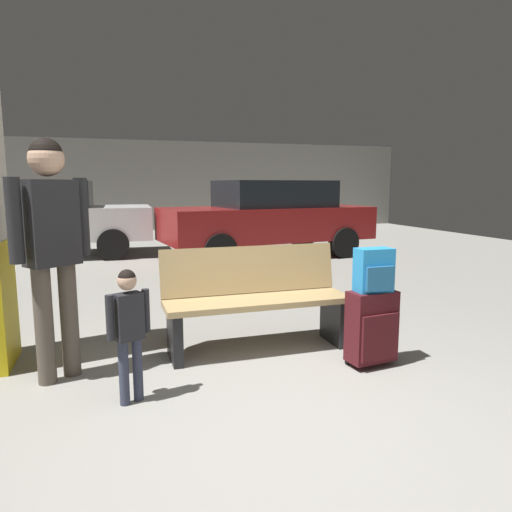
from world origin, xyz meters
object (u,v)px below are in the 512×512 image
object	(u,v)px
bench	(256,299)
adult	(51,234)
child	(128,322)
parked_car_far	(42,217)
parked_car_near	(268,216)
suitcase	(372,327)
backpack_bright	(374,271)

from	to	relation	value
bench	adult	xyz separation A→B (m)	(-1.58, -0.19, 0.64)
child	parked_car_far	size ratio (longest dim) A/B	0.22
bench	parked_car_far	bearing A→B (deg)	111.24
child	parked_car_near	distance (m)	6.47
suitcase	child	xyz separation A→B (m)	(-1.85, -0.08, 0.23)
suitcase	bench	bearing A→B (deg)	138.41
bench	backpack_bright	distance (m)	1.06
backpack_bright	parked_car_far	xyz separation A→B (m)	(-3.20, 6.97, 0.03)
adult	bench	bearing A→B (deg)	6.79
backpack_bright	parked_car_far	bearing A→B (deg)	114.66
bench	backpack_bright	world-z (taller)	backpack_bright
backpack_bright	parked_car_near	size ratio (longest dim) A/B	0.08
child	parked_car_far	bearing A→B (deg)	100.86
suitcase	parked_car_far	world-z (taller)	parked_car_far
suitcase	adult	distance (m)	2.50
suitcase	backpack_bright	bearing A→B (deg)	-149.14
child	parked_car_near	bearing A→B (deg)	62.90
adult	parked_car_far	xyz separation A→B (m)	(-0.87, 6.49, -0.28)
bench	backpack_bright	bearing A→B (deg)	-41.64
bench	adult	distance (m)	1.72
bench	parked_car_near	xyz separation A→B (m)	(1.85, 5.02, 0.36)
parked_car_near	parked_car_far	world-z (taller)	same
suitcase	child	distance (m)	1.87
bench	child	xyz separation A→B (m)	(-1.10, -0.74, 0.11)
bench	parked_car_far	distance (m)	6.77
child	adult	xyz separation A→B (m)	(-0.49, 0.55, 0.53)
adult	parked_car_near	size ratio (longest dim) A/B	0.41
backpack_bright	child	size ratio (longest dim) A/B	0.38
bench	child	distance (m)	1.33
backpack_bright	adult	bearing A→B (deg)	168.43
bench	suitcase	size ratio (longest dim) A/B	2.65
adult	parked_car_far	size ratio (longest dim) A/B	0.42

